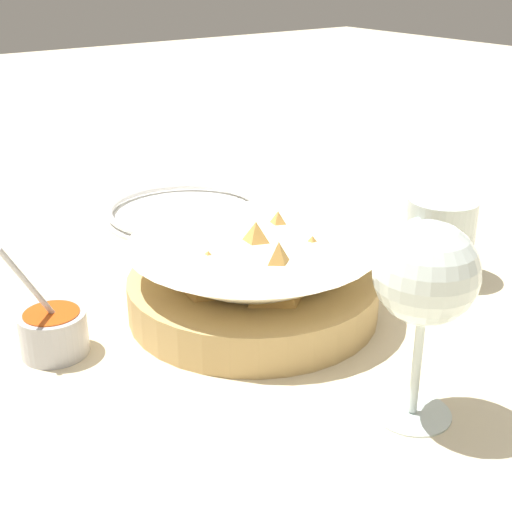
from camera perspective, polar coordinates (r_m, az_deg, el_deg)
The scene contains 6 objects.
ground_plane at distance 0.72m, azimuth -1.15°, elevation -3.88°, with size 4.00×4.00×0.00m, color beige.
food_basket at distance 0.69m, azimuth 0.07°, elevation -1.91°, with size 0.24×0.24×0.09m.
sauce_cup at distance 0.65m, azimuth -15.91°, elevation -5.76°, with size 0.07×0.06×0.11m.
wine_glass at distance 0.52m, azimuth 13.25°, elevation -1.89°, with size 0.08×0.08×0.16m.
beer_mug at distance 0.79m, azimuth 14.35°, elevation 1.12°, with size 0.11×0.07×0.09m.
side_plate at distance 0.95m, azimuth -5.74°, elevation 3.56°, with size 0.21×0.21×0.01m.
Camera 1 is at (0.37, 0.52, 0.33)m, focal length 50.00 mm.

